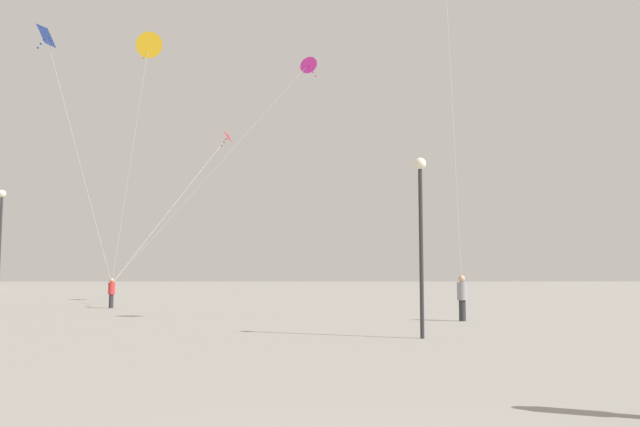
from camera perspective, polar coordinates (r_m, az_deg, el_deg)
The scene contains 8 objects.
person_in_red at distance 37.72m, azimuth -17.52°, elevation -6.43°, with size 0.35×0.35×1.63m.
person_in_grey at distance 26.88m, azimuth 12.14°, elevation -6.95°, with size 0.39×0.39×1.79m.
kite_magenta_diamond at distance 37.54m, azimuth -1.27°, elevation 12.42°, with size 11.26×1.19×12.53m.
kite_crimson_diamond at distance 43.91m, azimuth -8.01°, elevation 6.49°, with size 5.73×7.12×10.00m.
kite_amber_diamond at distance 36.67m, azimuth -14.55°, elevation 13.80°, with size 3.14×3.22×13.10m.
kite_cobalt_delta at distance 38.02m, azimuth -22.39°, elevation 13.66°, with size 3.57×3.70×13.22m.
lamppost_east at distance 33.31m, azimuth -25.82°, elevation -1.45°, with size 0.36×0.36×5.67m.
lamppost_west at distance 19.55m, azimuth 8.67°, elevation -0.31°, with size 0.36×0.36×5.27m.
Camera 1 is at (-0.38, -4.80, 1.86)m, focal length 37.16 mm.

